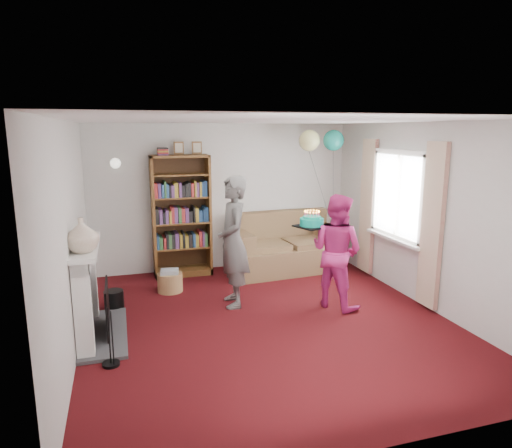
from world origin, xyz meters
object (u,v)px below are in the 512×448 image
object	(u,v)px
bookcase	(181,217)
person_striped	(233,242)
sofa	(283,249)
birthday_cake	(312,222)
person_magenta	(336,251)

from	to	relation	value
bookcase	person_striped	size ratio (longest dim) A/B	1.23
sofa	birthday_cake	world-z (taller)	birthday_cake
bookcase	person_striped	world-z (taller)	bookcase
bookcase	birthday_cake	size ratio (longest dim) A/B	5.76
birthday_cake	person_magenta	bearing A→B (deg)	-23.99
sofa	person_striped	size ratio (longest dim) A/B	1.03
bookcase	birthday_cake	xyz separation A→B (m)	(1.51, -1.91, 0.20)
sofa	person_magenta	size ratio (longest dim) A/B	1.19
person_striped	sofa	bearing A→B (deg)	141.46
birthday_cake	bookcase	bearing A→B (deg)	128.28
person_magenta	birthday_cake	bearing A→B (deg)	34.67
bookcase	person_magenta	size ratio (longest dim) A/B	1.42
person_magenta	bookcase	bearing A→B (deg)	10.28
person_magenta	birthday_cake	world-z (taller)	person_magenta
bookcase	sofa	bearing A→B (deg)	-7.48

